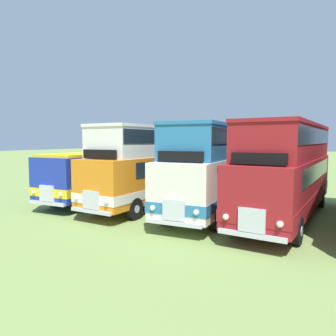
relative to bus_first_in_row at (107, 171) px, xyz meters
name	(u,v)px	position (x,y,z in m)	size (l,w,h in m)	color
ground_plane	(250,213)	(9.04, 0.30, -1.75)	(200.00, 200.00, 0.00)	#7A934C
bus_first_in_row	(107,171)	(0.00, 0.00, 0.00)	(3.07, 10.12, 2.99)	#1E339E
bus_second_in_row	(160,161)	(3.62, 0.48, 0.72)	(2.92, 11.50, 4.49)	orange
bus_third_in_row	(218,163)	(7.22, 0.52, 0.72)	(3.20, 11.76, 4.49)	silver
bus_fourth_in_row	(288,167)	(10.85, 0.12, 0.72)	(3.17, 11.24, 4.49)	maroon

